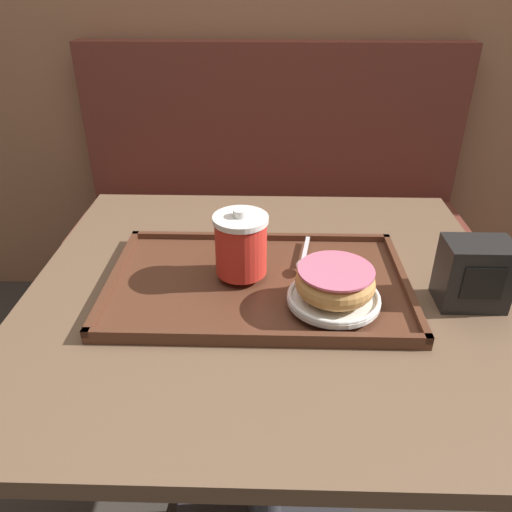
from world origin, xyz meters
name	(u,v)px	position (x,y,z in m)	size (l,w,h in m)	color
booth_bench	(270,245)	(0.01, 0.87, 0.32)	(1.33, 0.44, 1.00)	brown
cafe_table	(265,359)	(0.00, 0.00, 0.53)	(0.86, 0.81, 0.71)	brown
serving_tray	(256,283)	(-0.02, -0.01, 0.72)	(0.53, 0.33, 0.02)	#512D1E
coffee_cup_front	(239,244)	(-0.05, 0.01, 0.79)	(0.10, 0.10, 0.12)	red
plate_with_chocolate_donut	(331,297)	(0.11, -0.08, 0.74)	(0.15, 0.15, 0.01)	white
donut_chocolate_glazed	(333,282)	(0.11, -0.08, 0.77)	(0.13, 0.13, 0.05)	tan
spoon	(301,261)	(0.06, 0.04, 0.74)	(0.04, 0.13, 0.01)	silver
napkin_dispenser	(471,274)	(0.34, -0.04, 0.77)	(0.11, 0.08, 0.12)	black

